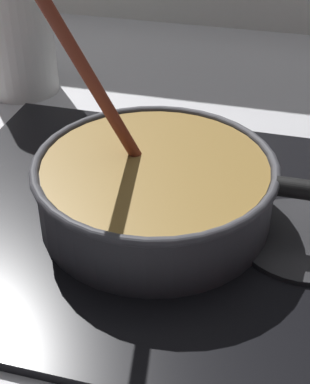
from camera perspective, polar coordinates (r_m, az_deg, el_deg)
The scene contains 6 objects.
ground at distance 0.66m, azimuth -3.68°, elevation -7.89°, with size 2.40×1.60×0.04m, color #B7B7BC.
hob_plate at distance 0.69m, azimuth -0.00°, elevation -2.92°, with size 0.56×0.48×0.01m, color black.
burner_ring at distance 0.68m, azimuth 0.00°, elevation -2.27°, with size 0.19×0.19×0.01m, color #592D0C.
spare_burner at distance 0.67m, azimuth 14.27°, elevation -4.52°, with size 0.15×0.15×0.01m, color #262628.
cooking_pan at distance 0.66m, azimuth 0.11°, elevation 0.39°, with size 0.44×0.28×0.33m.
paper_towel_roll at distance 1.00m, azimuth -13.71°, elevation 16.13°, with size 0.12×0.12×0.24m, color white.
Camera 1 is at (0.16, -0.46, 0.43)m, focal length 53.88 mm.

